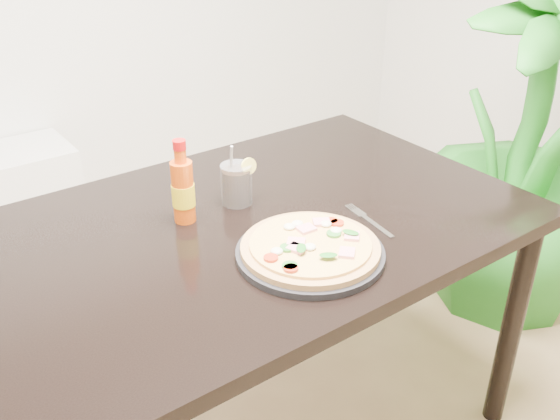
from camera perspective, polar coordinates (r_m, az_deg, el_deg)
dining_table at (r=1.61m, az=-2.52°, el=-3.45°), size 1.40×0.90×0.75m
plate at (r=1.42m, az=2.77°, el=-3.98°), size 0.34×0.34×0.02m
pizza at (r=1.41m, az=2.80°, el=-3.31°), size 0.32×0.32×0.03m
hot_sauce_bottle at (r=1.55m, az=-8.87°, el=1.84°), size 0.06×0.06×0.22m
cola_cup at (r=1.63m, az=-4.00°, el=2.31°), size 0.09×0.08×0.17m
fork at (r=1.58m, az=8.02°, el=-0.87°), size 0.04×0.19×0.00m
houseplant at (r=2.43m, az=21.62°, el=5.58°), size 0.77×0.77×1.31m
plant_pot at (r=2.67m, az=19.56°, el=-5.21°), size 0.28×0.28×0.22m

